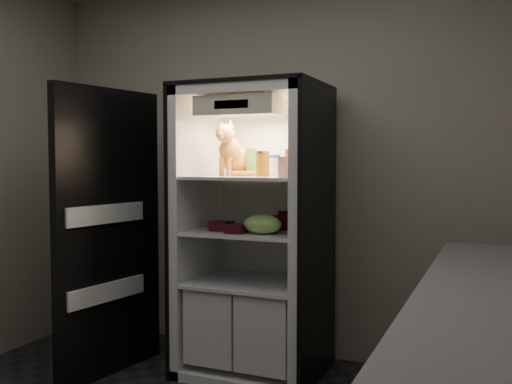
% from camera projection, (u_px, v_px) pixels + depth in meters
% --- Properties ---
extents(room_shell, '(3.60, 3.60, 3.60)m').
position_uv_depth(room_shell, '(126.00, 107.00, 2.42)').
color(room_shell, white).
rests_on(room_shell, floor).
extents(refrigerator, '(0.90, 0.72, 1.88)m').
position_uv_depth(refrigerator, '(255.00, 252.00, 3.74)').
color(refrigerator, white).
rests_on(refrigerator, floor).
extents(fridge_door, '(0.19, 0.87, 1.85)m').
position_uv_depth(fridge_door, '(109.00, 234.00, 3.68)').
color(fridge_door, black).
rests_on(fridge_door, floor).
extents(tabby_cat, '(0.30, 0.35, 0.36)m').
position_uv_depth(tabby_cat, '(234.00, 155.00, 3.74)').
color(tabby_cat, '#DB5C1C').
rests_on(tabby_cat, refrigerator).
extents(parmesan_shaker, '(0.07, 0.07, 0.18)m').
position_uv_depth(parmesan_shaker, '(250.00, 162.00, 3.71)').
color(parmesan_shaker, green).
rests_on(parmesan_shaker, refrigerator).
extents(mayo_tub, '(0.10, 0.10, 0.14)m').
position_uv_depth(mayo_tub, '(273.00, 165.00, 3.72)').
color(mayo_tub, white).
rests_on(mayo_tub, refrigerator).
extents(salsa_jar, '(0.09, 0.09, 0.16)m').
position_uv_depth(salsa_jar, '(262.00, 164.00, 3.58)').
color(salsa_jar, maroon).
rests_on(salsa_jar, refrigerator).
extents(pepper_jar, '(0.11, 0.11, 0.19)m').
position_uv_depth(pepper_jar, '(293.00, 161.00, 3.64)').
color(pepper_jar, maroon).
rests_on(pepper_jar, refrigerator).
extents(cream_carton, '(0.07, 0.07, 0.12)m').
position_uv_depth(cream_carton, '(286.00, 167.00, 3.36)').
color(cream_carton, white).
rests_on(cream_carton, refrigerator).
extents(soda_can_a, '(0.07, 0.07, 0.13)m').
position_uv_depth(soda_can_a, '(283.00, 220.00, 3.66)').
color(soda_can_a, black).
rests_on(soda_can_a, refrigerator).
extents(soda_can_b, '(0.06, 0.06, 0.11)m').
position_uv_depth(soda_can_b, '(293.00, 223.00, 3.57)').
color(soda_can_b, black).
rests_on(soda_can_b, refrigerator).
extents(soda_can_c, '(0.06, 0.06, 0.12)m').
position_uv_depth(soda_can_c, '(273.00, 224.00, 3.53)').
color(soda_can_c, black).
rests_on(soda_can_c, refrigerator).
extents(condiment_jar, '(0.07, 0.07, 0.10)m').
position_uv_depth(condiment_jar, '(252.00, 222.00, 3.67)').
color(condiment_jar, brown).
rests_on(condiment_jar, refrigerator).
extents(grape_bag, '(0.24, 0.17, 0.12)m').
position_uv_depth(grape_bag, '(262.00, 224.00, 3.49)').
color(grape_bag, '#8BC059').
rests_on(grape_bag, refrigerator).
extents(berry_box_left, '(0.12, 0.12, 0.06)m').
position_uv_depth(berry_box_left, '(222.00, 226.00, 3.65)').
color(berry_box_left, '#480C18').
rests_on(berry_box_left, refrigerator).
extents(berry_box_right, '(0.11, 0.11, 0.06)m').
position_uv_depth(berry_box_right, '(236.00, 229.00, 3.51)').
color(berry_box_right, '#480C18').
rests_on(berry_box_right, refrigerator).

